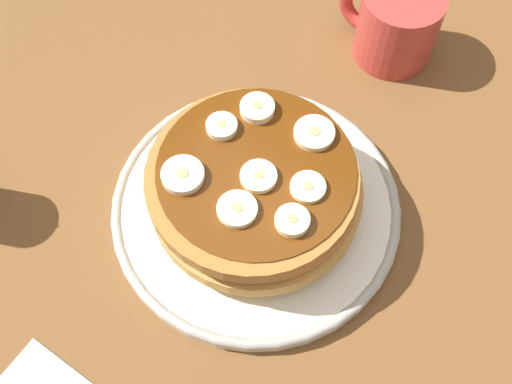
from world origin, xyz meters
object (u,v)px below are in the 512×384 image
Objects in this scene: banana_slice_1 at (314,134)px; banana_slice_5 at (257,109)px; plate at (256,207)px; coffee_mug at (397,24)px; banana_slice_3 at (183,175)px; pancake_stack at (256,189)px; banana_slice_7 at (222,127)px; banana_slice_0 at (259,177)px; banana_slice_4 at (308,187)px; banana_slice_6 at (292,221)px; banana_slice_2 at (237,209)px.

banana_slice_1 is 1.16× the size of banana_slice_5.
plate is 2.31× the size of coffee_mug.
banana_slice_5 is at bearing -95.53° from banana_slice_3.
banana_slice_3 is (4.38, 4.09, 3.51)cm from pancake_stack.
banana_slice_7 reaches higher than pancake_stack.
banana_slice_1 is (-1.24, -6.23, 0.01)cm from banana_slice_0.
banana_slice_5 is (5.38, 0.87, 0.10)cm from banana_slice_1.
banana_slice_4 is at bearing 101.17° from coffee_mug.
banana_slice_3 reaches higher than banana_slice_0.
banana_slice_3 is 1.22× the size of banana_slice_4.
banana_slice_1 is 1.26× the size of banana_slice_6.
banana_slice_2 is 5.44cm from banana_slice_3.
banana_slice_1 is (-1.95, -5.63, 7.21)cm from plate.
banana_slice_6 reaches higher than banana_slice_0.
plate is 8.50cm from banana_slice_4.
banana_slice_7 is (10.00, -3.71, -0.03)cm from banana_slice_6.
pancake_stack is at bearing -74.70° from banana_slice_2.
banana_slice_6 is at bearing -156.82° from banana_slice_2.
pancake_stack is 6.95cm from banana_slice_3.
banana_slice_0 is 4.11cm from banana_slice_4.
banana_slice_0 reaches higher than coffee_mug.
banana_slice_5 reaches higher than plate.
pancake_stack is 5.38× the size of banana_slice_3.
plate is 9.35cm from banana_slice_1.
pancake_stack is 5.69cm from banana_slice_4.
banana_slice_4 reaches higher than coffee_mug.
banana_slice_0 is at bearing 23.24° from banana_slice_4.
coffee_mug is at bearing -89.66° from plate.
banana_slice_6 reaches higher than banana_slice_2.
banana_slice_1 is 1.29× the size of banana_slice_7.
coffee_mug is (5.39, -26.71, -4.11)cm from banana_slice_6.
banana_slice_5 is at bearing -62.47° from banana_slice_2.
banana_slice_4 is at bearing 154.72° from banana_slice_5.
banana_slice_3 is 10.23cm from banana_slice_4.
banana_slice_4 is at bearing -156.76° from banana_slice_0.
banana_slice_1 is at bearing -101.26° from banana_slice_0.
banana_slice_6 is at bearing 112.67° from banana_slice_1.
coffee_mug is at bearing -98.24° from banana_slice_3.
coffee_mug is at bearing -83.66° from banana_slice_1.
pancake_stack is at bearing 161.67° from banana_slice_7.
banana_slice_7 is 0.24× the size of coffee_mug.
banana_slice_3 reaches higher than coffee_mug.
banana_slice_0 and banana_slice_4 have the same top height.
pancake_stack is 24.61cm from coffee_mug.
banana_slice_1 and banana_slice_7 have the same top height.
banana_slice_3 and banana_slice_7 have the same top height.
pancake_stack is (-0.08, 0.14, 3.74)cm from plate.
banana_slice_4 is at bearing -165.15° from pancake_stack.
banana_slice_5 reaches higher than banana_slice_1.
banana_slice_5 is at bearing -38.96° from banana_slice_6.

